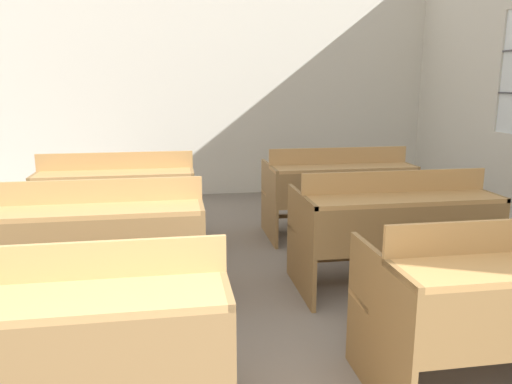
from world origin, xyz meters
The scene contains 7 objects.
wall_back centered at (0.00, 5.81, 1.47)m, with size 6.14×0.06×2.94m.
bench_front_left centered at (-0.80, 1.19, 0.47)m, with size 1.33×0.72×0.85m.
bench_second_left centered at (-0.82, 2.49, 0.47)m, with size 1.33×0.72×0.85m.
bench_second_right centered at (1.17, 2.47, 0.47)m, with size 1.33×0.72×0.85m.
bench_third_left centered at (-0.83, 3.75, 0.47)m, with size 1.33×0.72×0.85m.
bench_third_right centered at (1.19, 3.74, 0.47)m, with size 1.33×0.72×0.85m.
wastepaper_bin centered at (2.75, 4.41, 0.17)m, with size 0.32×0.32×0.34m.
Camera 1 is at (-0.33, -0.69, 1.44)m, focal length 35.00 mm.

